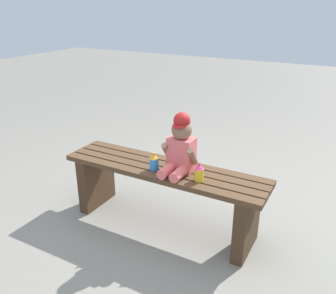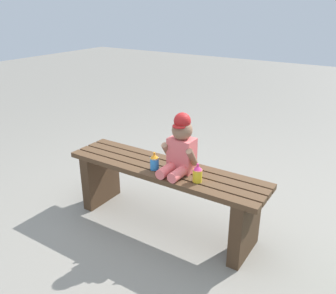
{
  "view_description": "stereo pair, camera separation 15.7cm",
  "coord_description": "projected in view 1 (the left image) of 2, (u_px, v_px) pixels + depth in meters",
  "views": [
    {
      "loc": [
        1.09,
        -1.93,
        1.53
      ],
      "look_at": [
        0.06,
        -0.05,
        0.65
      ],
      "focal_mm": 37.96,
      "sensor_mm": 36.0,
      "label": 1
    },
    {
      "loc": [
        1.22,
        -1.85,
        1.53
      ],
      "look_at": [
        0.06,
        -0.05,
        0.65
      ],
      "focal_mm": 37.96,
      "sensor_mm": 36.0,
      "label": 2
    }
  ],
  "objects": [
    {
      "name": "child_figure",
      "position": [
        180.0,
        146.0,
        2.33
      ],
      "size": [
        0.23,
        0.27,
        0.4
      ],
      "color": "#E56666",
      "rests_on": "park_bench"
    },
    {
      "name": "sippy_cup_right",
      "position": [
        199.0,
        172.0,
        2.24
      ],
      "size": [
        0.06,
        0.06,
        0.12
      ],
      "color": "yellow",
      "rests_on": "park_bench"
    },
    {
      "name": "park_bench",
      "position": [
        164.0,
        187.0,
        2.51
      ],
      "size": [
        1.46,
        0.35,
        0.47
      ],
      "color": "#513823",
      "rests_on": "ground_plane"
    },
    {
      "name": "sippy_cup_left",
      "position": [
        154.0,
        162.0,
        2.39
      ],
      "size": [
        0.06,
        0.06,
        0.12
      ],
      "color": "#338CE5",
      "rests_on": "park_bench"
    },
    {
      "name": "ground_plane",
      "position": [
        164.0,
        224.0,
        2.63
      ],
      "size": [
        16.0,
        16.0,
        0.0
      ],
      "primitive_type": "plane",
      "color": "gray"
    }
  ]
}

